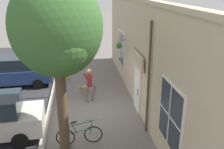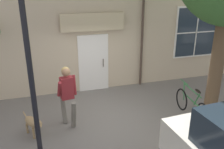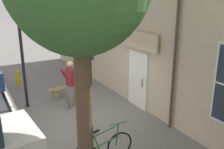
{
  "view_description": "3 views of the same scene",
  "coord_description": "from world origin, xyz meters",
  "px_view_note": "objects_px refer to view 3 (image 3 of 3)",
  "views": [
    {
      "loc": [
        0.47,
        10.64,
        5.63
      ],
      "look_at": [
        -1.18,
        -1.53,
        1.26
      ],
      "focal_mm": 40.0,
      "sensor_mm": 36.0,
      "label": 1
    },
    {
      "loc": [
        6.3,
        -1.64,
        3.96
      ],
      "look_at": [
        -1.29,
        0.58,
        0.88
      ],
      "focal_mm": 40.0,
      "sensor_mm": 36.0,
      "label": 2
    },
    {
      "loc": [
        3.05,
        7.29,
        3.93
      ],
      "look_at": [
        -1.31,
        -0.32,
        1.27
      ],
      "focal_mm": 40.0,
      "sensor_mm": 36.0,
      "label": 3
    }
  ],
  "objects_px": {
    "dog_on_leash": "(57,90)",
    "leaning_bicycle": "(103,149)",
    "pedestrian_walking": "(70,80)",
    "street_lamp": "(20,31)",
    "fire_hydrant": "(18,78)"
  },
  "relations": [
    {
      "from": "pedestrian_walking",
      "to": "street_lamp",
      "type": "distance_m",
      "value": 2.44
    },
    {
      "from": "pedestrian_walking",
      "to": "leaning_bicycle",
      "type": "height_order",
      "value": "pedestrian_walking"
    },
    {
      "from": "street_lamp",
      "to": "fire_hydrant",
      "type": "relative_size",
      "value": 5.59
    },
    {
      "from": "fire_hydrant",
      "to": "dog_on_leash",
      "type": "bearing_deg",
      "value": 113.76
    },
    {
      "from": "leaning_bicycle",
      "to": "fire_hydrant",
      "type": "distance_m",
      "value": 7.04
    },
    {
      "from": "pedestrian_walking",
      "to": "street_lamp",
      "type": "relative_size",
      "value": 0.41
    },
    {
      "from": "dog_on_leash",
      "to": "street_lamp",
      "type": "xyz_separation_m",
      "value": [
        1.21,
        0.15,
        2.47
      ]
    },
    {
      "from": "pedestrian_walking",
      "to": "leaning_bicycle",
      "type": "relative_size",
      "value": 1.02
    },
    {
      "from": "pedestrian_walking",
      "to": "dog_on_leash",
      "type": "relative_size",
      "value": 1.93
    },
    {
      "from": "dog_on_leash",
      "to": "leaning_bicycle",
      "type": "bearing_deg",
      "value": 86.22
    },
    {
      "from": "dog_on_leash",
      "to": "leaning_bicycle",
      "type": "height_order",
      "value": "leaning_bicycle"
    },
    {
      "from": "leaning_bicycle",
      "to": "fire_hydrant",
      "type": "height_order",
      "value": "leaning_bicycle"
    },
    {
      "from": "pedestrian_walking",
      "to": "leaning_bicycle",
      "type": "xyz_separation_m",
      "value": [
        0.56,
        3.62,
        -0.7
      ]
    },
    {
      "from": "leaning_bicycle",
      "to": "pedestrian_walking",
      "type": "bearing_deg",
      "value": -98.81
    },
    {
      "from": "leaning_bicycle",
      "to": "fire_hydrant",
      "type": "bearing_deg",
      "value": -83.79
    }
  ]
}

